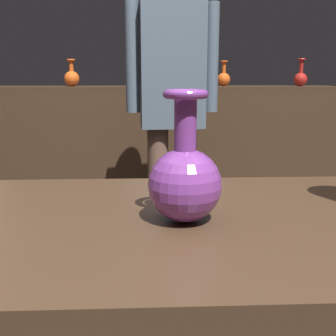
{
  "coord_description": "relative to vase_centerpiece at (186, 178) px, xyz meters",
  "views": [
    {
      "loc": [
        -0.0,
        -0.77,
        1.07
      ],
      "look_at": [
        0.03,
        -0.01,
        0.9
      ],
      "focal_mm": 45.49,
      "sensor_mm": 36.0,
      "label": 1
    }
  ],
  "objects": [
    {
      "name": "shelf_vase_right",
      "position": [
        0.46,
        2.24,
        0.16
      ],
      "size": [
        0.09,
        0.09,
        0.17
      ],
      "color": "#E55B1E",
      "rests_on": "back_display_shelf"
    },
    {
      "name": "visitor_center_back",
      "position": [
        0.05,
        1.43,
        0.07
      ],
      "size": [
        0.47,
        0.2,
        1.62
      ],
      "rotation": [
        0.0,
        0.0,
        3.2
      ],
      "color": "brown",
      "rests_on": "ground_plane"
    },
    {
      "name": "shelf_vase_far_right",
      "position": [
        0.98,
        2.18,
        0.17
      ],
      "size": [
        0.09,
        0.09,
        0.19
      ],
      "color": "red",
      "rests_on": "back_display_shelf"
    },
    {
      "name": "shelf_vase_left",
      "position": [
        -0.58,
        2.2,
        0.17
      ],
      "size": [
        0.1,
        0.1,
        0.18
      ],
      "color": "#E55B1E",
      "rests_on": "back_display_shelf"
    },
    {
      "name": "back_display_shelf",
      "position": [
        -0.06,
        2.22,
        -0.39
      ],
      "size": [
        2.6,
        0.4,
        0.99
      ],
      "color": "#422D1E",
      "rests_on": "ground_plane"
    },
    {
      "name": "shelf_vase_center",
      "position": [
        -0.06,
        2.28,
        0.18
      ],
      "size": [
        0.08,
        0.08,
        0.14
      ],
      "color": "#7A388E",
      "rests_on": "back_display_shelf"
    },
    {
      "name": "vase_centerpiece",
      "position": [
        0.0,
        0.0,
        0.0
      ],
      "size": [
        0.14,
        0.14,
        0.24
      ],
      "color": "#7A388E",
      "rests_on": "display_plinth"
    }
  ]
}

